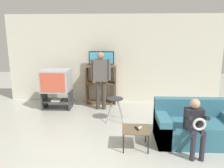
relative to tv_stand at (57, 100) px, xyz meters
The scene contains 12 objects.
wall_back 2.01m from the tv_stand, 28.34° to the left, with size 6.40×0.06×2.60m.
tv_stand is the anchor object (origin of this frame).
television_main 0.55m from the tv_stand, 128.28° to the left, with size 0.73×0.66×0.59m.
media_shelf 1.33m from the tv_stand, 25.13° to the left, with size 0.88×0.39×1.12m.
television_flat 1.69m from the tv_stand, 25.60° to the left, with size 0.73×0.20×0.42m.
folding_stool 1.84m from the tv_stand, 27.18° to the right, with size 0.42×0.43×0.56m.
snack_table 2.93m from the tv_stand, 45.88° to the right, with size 0.47×0.47×0.36m.
remote_control_black 2.95m from the tv_stand, 45.65° to the right, with size 0.04×0.14×0.02m, color black.
remote_control_white 2.97m from the tv_stand, 44.70° to the right, with size 0.04×0.14×0.02m, color silver.
couch 3.66m from the tv_stand, 29.28° to the right, with size 1.49×0.82×0.77m.
person_standing_adult 1.40m from the tv_stand, ahead, with size 0.53×0.20×1.57m.
person_seated_child 3.78m from the tv_stand, 36.88° to the right, with size 0.33×0.43×0.95m.
Camera 1 is at (0.30, -2.83, 1.97)m, focal length 35.00 mm.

